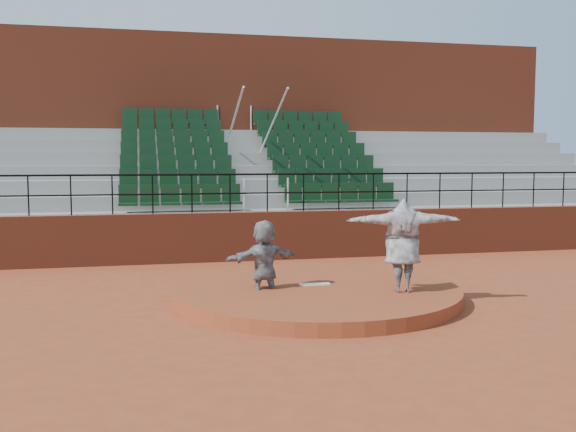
# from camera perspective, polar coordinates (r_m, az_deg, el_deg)

# --- Properties ---
(ground) EXTENTS (90.00, 90.00, 0.00)m
(ground) POSITION_cam_1_polar(r_m,az_deg,el_deg) (12.53, 2.56, -7.39)
(ground) COLOR brown
(ground) RESTS_ON ground
(pitchers_mound) EXTENTS (5.50, 5.50, 0.25)m
(pitchers_mound) POSITION_cam_1_polar(r_m,az_deg,el_deg) (12.51, 2.56, -6.83)
(pitchers_mound) COLOR brown
(pitchers_mound) RESTS_ON ground
(pitching_rubber) EXTENTS (0.60, 0.15, 0.03)m
(pitching_rubber) POSITION_cam_1_polar(r_m,az_deg,el_deg) (12.62, 2.38, -6.07)
(pitching_rubber) COLOR white
(pitching_rubber) RESTS_ON pitchers_mound
(boundary_wall) EXTENTS (24.00, 0.30, 1.30)m
(boundary_wall) POSITION_cam_1_polar(r_m,az_deg,el_deg) (17.23, -1.85, -1.76)
(boundary_wall) COLOR maroon
(boundary_wall) RESTS_ON ground
(wall_railing) EXTENTS (24.04, 0.05, 1.03)m
(wall_railing) POSITION_cam_1_polar(r_m,az_deg,el_deg) (17.12, -1.86, 2.83)
(wall_railing) COLOR black
(wall_railing) RESTS_ON boundary_wall
(seating_deck) EXTENTS (24.00, 5.97, 4.63)m
(seating_deck) POSITION_cam_1_polar(r_m,az_deg,el_deg) (20.74, -3.77, 1.60)
(seating_deck) COLOR gray
(seating_deck) RESTS_ON ground
(press_box_facade) EXTENTS (24.00, 3.00, 7.10)m
(press_box_facade) POSITION_cam_1_polar(r_m,az_deg,el_deg) (24.63, -5.26, 7.05)
(press_box_facade) COLOR maroon
(press_box_facade) RESTS_ON ground
(pitcher) EXTENTS (2.20, 0.97, 1.73)m
(pitcher) POSITION_cam_1_polar(r_m,az_deg,el_deg) (12.04, 10.15, -2.59)
(pitcher) COLOR black
(pitcher) RESTS_ON pitchers_mound
(fielder) EXTENTS (1.52, 0.86, 1.56)m
(fielder) POSITION_cam_1_polar(r_m,az_deg,el_deg) (12.20, -2.15, -4.00)
(fielder) COLOR black
(fielder) RESTS_ON ground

